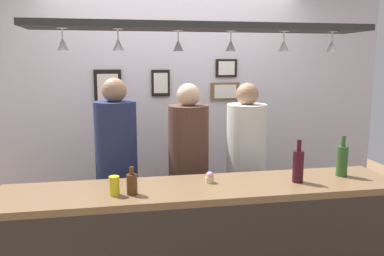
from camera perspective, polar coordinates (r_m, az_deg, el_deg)
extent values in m
cube|color=silver|center=(4.02, -2.57, 2.31)|extent=(4.40, 0.06, 2.60)
cube|color=brown|center=(2.69, 1.75, -8.80)|extent=(2.70, 0.55, 0.04)
cube|color=black|center=(2.61, 1.63, 14.40)|extent=(2.20, 0.36, 0.04)
cylinder|color=silver|center=(2.52, -18.29, 13.56)|extent=(0.06, 0.06, 0.00)
cylinder|color=silver|center=(2.52, -18.25, 12.94)|extent=(0.01, 0.01, 0.06)
cone|color=silver|center=(2.51, -18.17, 11.46)|extent=(0.07, 0.07, 0.08)
cylinder|color=silver|center=(2.49, -10.68, 13.92)|extent=(0.06, 0.06, 0.00)
cylinder|color=silver|center=(2.49, -10.66, 13.29)|extent=(0.01, 0.01, 0.06)
cone|color=silver|center=(2.49, -10.61, 11.79)|extent=(0.07, 0.07, 0.08)
cylinder|color=silver|center=(2.60, -2.03, 13.89)|extent=(0.06, 0.06, 0.00)
cylinder|color=silver|center=(2.60, -2.02, 13.28)|extent=(0.01, 0.01, 0.06)
cone|color=silver|center=(2.60, -2.01, 11.85)|extent=(0.07, 0.07, 0.08)
cylinder|color=silver|center=(2.64, 5.66, 13.79)|extent=(0.06, 0.06, 0.00)
cylinder|color=silver|center=(2.64, 5.65, 13.19)|extent=(0.01, 0.01, 0.06)
cone|color=silver|center=(2.64, 5.62, 11.78)|extent=(0.07, 0.07, 0.08)
cylinder|color=silver|center=(2.72, 13.18, 13.46)|extent=(0.06, 0.06, 0.00)
cylinder|color=silver|center=(2.72, 13.16, 12.89)|extent=(0.01, 0.01, 0.06)
cone|color=silver|center=(2.72, 13.10, 11.52)|extent=(0.07, 0.07, 0.08)
cylinder|color=silver|center=(2.86, 19.64, 12.97)|extent=(0.06, 0.06, 0.00)
cylinder|color=silver|center=(2.86, 19.61, 12.42)|extent=(0.01, 0.01, 0.06)
cone|color=silver|center=(2.85, 19.53, 11.12)|extent=(0.07, 0.07, 0.08)
cube|color=#2D334C|center=(3.50, -10.51, -14.33)|extent=(0.17, 0.18, 0.80)
cylinder|color=navy|center=(3.27, -10.92, -2.28)|extent=(0.34, 0.34, 0.70)
sphere|color=#9E7556|center=(3.21, -11.17, 5.37)|extent=(0.20, 0.20, 0.20)
cube|color=#2D334C|center=(3.55, -0.49, -14.02)|extent=(0.17, 0.18, 0.78)
cylinder|color=brown|center=(3.33, -0.51, -2.50)|extent=(0.34, 0.34, 0.67)
sphere|color=beige|center=(3.26, -0.52, 4.79)|extent=(0.19, 0.19, 0.19)
cube|color=#2D334C|center=(3.66, 7.56, -13.33)|extent=(0.17, 0.18, 0.78)
cylinder|color=white|center=(3.45, 7.83, -2.17)|extent=(0.34, 0.34, 0.67)
sphere|color=#9E7556|center=(3.39, 7.99, 4.86)|extent=(0.19, 0.19, 0.19)
cylinder|color=#512D14|center=(2.53, -8.67, -8.06)|extent=(0.07, 0.07, 0.13)
cylinder|color=#512D14|center=(2.51, -8.72, -6.10)|extent=(0.03, 0.03, 0.05)
cylinder|color=#380F19|center=(2.83, 15.08, -5.41)|extent=(0.08, 0.08, 0.22)
cylinder|color=#380F19|center=(2.80, 15.22, -2.44)|extent=(0.03, 0.03, 0.08)
cylinder|color=#2D5623|center=(3.08, 20.86, -4.50)|extent=(0.08, 0.08, 0.22)
cylinder|color=#2D5623|center=(3.05, 21.03, -1.77)|extent=(0.03, 0.03, 0.08)
cylinder|color=yellow|center=(2.54, -11.16, -8.18)|extent=(0.07, 0.07, 0.12)
cylinder|color=beige|center=(2.75, 2.57, -7.48)|extent=(0.06, 0.06, 0.04)
sphere|color=pink|center=(2.74, 2.58, -6.84)|extent=(0.05, 0.05, 0.05)
cube|color=black|center=(3.93, -4.56, 6.50)|extent=(0.18, 0.02, 0.26)
cube|color=white|center=(3.92, -4.54, 6.49)|extent=(0.14, 0.01, 0.20)
cube|color=black|center=(4.05, 4.98, 8.61)|extent=(0.22, 0.02, 0.18)
cube|color=white|center=(4.04, 5.03, 8.61)|extent=(0.17, 0.01, 0.14)
cube|color=brown|center=(4.06, 4.80, 5.29)|extent=(0.30, 0.02, 0.18)
cube|color=white|center=(4.05, 4.84, 5.28)|extent=(0.23, 0.01, 0.14)
cube|color=black|center=(3.92, -12.06, 5.77)|extent=(0.26, 0.02, 0.34)
cube|color=white|center=(3.90, -12.06, 5.75)|extent=(0.20, 0.01, 0.26)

